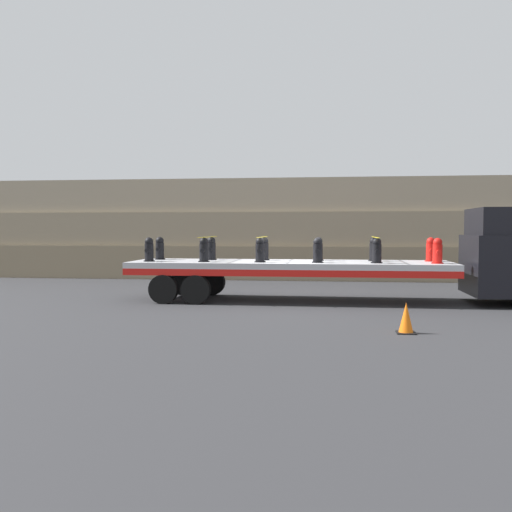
# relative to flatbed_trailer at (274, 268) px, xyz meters

# --- Properties ---
(ground_plane) EXTENTS (120.00, 120.00, 0.00)m
(ground_plane) POSITION_rel_flatbed_trailer_xyz_m (0.51, 0.00, -1.02)
(ground_plane) COLOR #2D2D30
(rock_cliff) EXTENTS (60.00, 3.30, 4.49)m
(rock_cliff) POSITION_rel_flatbed_trailer_xyz_m (0.51, 8.47, 1.22)
(rock_cliff) COLOR #84755B
(rock_cliff) RESTS_ON ground_plane
(flatbed_trailer) EXTENTS (9.94, 2.68, 1.23)m
(flatbed_trailer) POSITION_rel_flatbed_trailer_xyz_m (0.00, 0.00, 0.00)
(flatbed_trailer) COLOR #B2B2B7
(flatbed_trailer) RESTS_ON ground_plane
(fire_hydrant_black_near_0) EXTENTS (0.35, 0.53, 0.75)m
(fire_hydrant_black_near_0) POSITION_rel_flatbed_trailer_xyz_m (-3.86, -0.57, 0.57)
(fire_hydrant_black_near_0) COLOR black
(fire_hydrant_black_near_0) RESTS_ON flatbed_trailer
(fire_hydrant_black_far_0) EXTENTS (0.35, 0.53, 0.75)m
(fire_hydrant_black_far_0) POSITION_rel_flatbed_trailer_xyz_m (-3.86, 0.57, 0.57)
(fire_hydrant_black_far_0) COLOR black
(fire_hydrant_black_far_0) RESTS_ON flatbed_trailer
(fire_hydrant_black_near_1) EXTENTS (0.35, 0.53, 0.75)m
(fire_hydrant_black_near_1) POSITION_rel_flatbed_trailer_xyz_m (-2.11, -0.57, 0.57)
(fire_hydrant_black_near_1) COLOR black
(fire_hydrant_black_near_1) RESTS_ON flatbed_trailer
(fire_hydrant_black_far_1) EXTENTS (0.35, 0.53, 0.75)m
(fire_hydrant_black_far_1) POSITION_rel_flatbed_trailer_xyz_m (-2.11, 0.57, 0.57)
(fire_hydrant_black_far_1) COLOR black
(fire_hydrant_black_far_1) RESTS_ON flatbed_trailer
(fire_hydrant_black_near_2) EXTENTS (0.35, 0.53, 0.75)m
(fire_hydrant_black_near_2) POSITION_rel_flatbed_trailer_xyz_m (-0.36, -0.57, 0.57)
(fire_hydrant_black_near_2) COLOR black
(fire_hydrant_black_near_2) RESTS_ON flatbed_trailer
(fire_hydrant_black_far_2) EXTENTS (0.35, 0.53, 0.75)m
(fire_hydrant_black_far_2) POSITION_rel_flatbed_trailer_xyz_m (-0.36, 0.57, 0.57)
(fire_hydrant_black_far_2) COLOR black
(fire_hydrant_black_far_2) RESTS_ON flatbed_trailer
(fire_hydrant_black_near_3) EXTENTS (0.35, 0.53, 0.75)m
(fire_hydrant_black_near_3) POSITION_rel_flatbed_trailer_xyz_m (1.39, -0.57, 0.57)
(fire_hydrant_black_near_3) COLOR black
(fire_hydrant_black_near_3) RESTS_ON flatbed_trailer
(fire_hydrant_black_far_3) EXTENTS (0.35, 0.53, 0.75)m
(fire_hydrant_black_far_3) POSITION_rel_flatbed_trailer_xyz_m (1.39, 0.57, 0.57)
(fire_hydrant_black_far_3) COLOR black
(fire_hydrant_black_far_3) RESTS_ON flatbed_trailer
(fire_hydrant_black_near_4) EXTENTS (0.35, 0.53, 0.75)m
(fire_hydrant_black_near_4) POSITION_rel_flatbed_trailer_xyz_m (3.13, -0.57, 0.57)
(fire_hydrant_black_near_4) COLOR black
(fire_hydrant_black_near_4) RESTS_ON flatbed_trailer
(fire_hydrant_black_far_4) EXTENTS (0.35, 0.53, 0.75)m
(fire_hydrant_black_far_4) POSITION_rel_flatbed_trailer_xyz_m (3.13, 0.57, 0.57)
(fire_hydrant_black_far_4) COLOR black
(fire_hydrant_black_far_4) RESTS_ON flatbed_trailer
(fire_hydrant_red_near_5) EXTENTS (0.35, 0.53, 0.75)m
(fire_hydrant_red_near_5) POSITION_rel_flatbed_trailer_xyz_m (4.88, -0.57, 0.57)
(fire_hydrant_red_near_5) COLOR red
(fire_hydrant_red_near_5) RESTS_ON flatbed_trailer
(fire_hydrant_red_far_5) EXTENTS (0.35, 0.53, 0.75)m
(fire_hydrant_red_far_5) POSITION_rel_flatbed_trailer_xyz_m (4.88, 0.57, 0.57)
(fire_hydrant_red_far_5) COLOR red
(fire_hydrant_red_far_5) RESTS_ON flatbed_trailer
(cargo_strap_rear) EXTENTS (0.05, 2.78, 0.01)m
(cargo_strap_rear) POSITION_rel_flatbed_trailer_xyz_m (-2.11, 0.00, 0.97)
(cargo_strap_rear) COLOR yellow
(cargo_strap_rear) RESTS_ON fire_hydrant_black_near_1
(cargo_strap_middle) EXTENTS (0.05, 2.78, 0.01)m
(cargo_strap_middle) POSITION_rel_flatbed_trailer_xyz_m (-0.36, 0.00, 0.97)
(cargo_strap_middle) COLOR yellow
(cargo_strap_middle) RESTS_ON fire_hydrant_black_near_2
(cargo_strap_front) EXTENTS (0.05, 2.78, 0.01)m
(cargo_strap_front) POSITION_rel_flatbed_trailer_xyz_m (3.13, 0.00, 0.97)
(cargo_strap_front) COLOR yellow
(cargo_strap_front) RESTS_ON fire_hydrant_black_near_4
(traffic_cone) EXTENTS (0.40, 0.40, 0.67)m
(traffic_cone) POSITION_rel_flatbed_trailer_xyz_m (3.38, -5.28, -0.70)
(traffic_cone) COLOR black
(traffic_cone) RESTS_ON ground_plane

